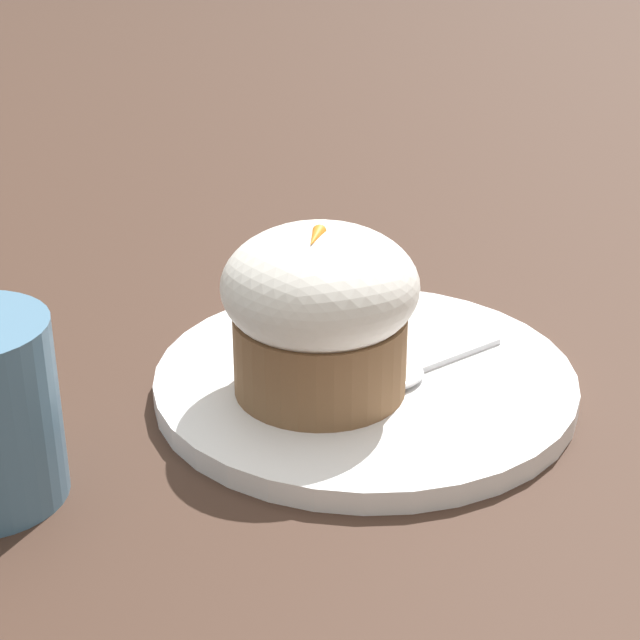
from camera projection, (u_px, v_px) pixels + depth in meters
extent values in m
plane|color=#3D281E|center=(365.00, 392.00, 0.65)|extent=(4.00, 4.00, 0.00)
cylinder|color=white|center=(365.00, 382.00, 0.64)|extent=(0.25, 0.25, 0.01)
cylinder|color=brown|center=(320.00, 353.00, 0.61)|extent=(0.10, 0.10, 0.05)
ellipsoid|color=white|center=(320.00, 286.00, 0.59)|extent=(0.11, 0.11, 0.07)
cone|color=orange|center=(315.00, 238.00, 0.57)|extent=(0.02, 0.01, 0.01)
sphere|color=green|center=(320.00, 231.00, 0.58)|extent=(0.01, 0.01, 0.01)
cube|color=silver|center=(453.00, 354.00, 0.66)|extent=(0.06, 0.05, 0.00)
ellipsoid|color=silver|center=(390.00, 376.00, 0.63)|extent=(0.06, 0.05, 0.01)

